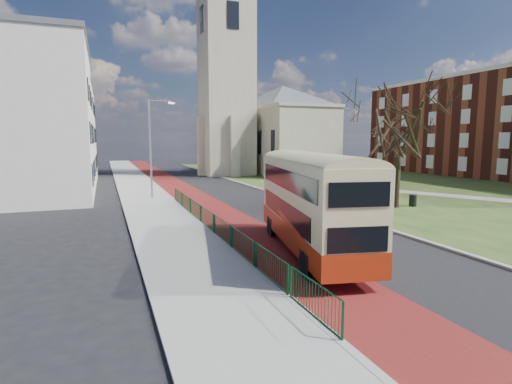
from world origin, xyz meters
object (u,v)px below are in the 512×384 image
bus (311,199)px  streetlamp (152,143)px  winter_tree_far (399,134)px  litter_bin (413,200)px  winter_tree_near (400,116)px

bus → streetlamp: bearing=115.2°
winter_tree_far → litter_bin: winter_tree_far is taller
litter_bin → streetlamp: bearing=148.0°
streetlamp → winter_tree_near: 19.21m
streetlamp → winter_tree_far: 27.40m
winter_tree_near → winter_tree_far: winter_tree_near is taller
streetlamp → winter_tree_far: size_ratio=1.01×
winter_tree_near → litter_bin: bearing=-4.0°
bus → winter_tree_far: bearing=55.0°
bus → winter_tree_near: size_ratio=1.09×
winter_tree_near → litter_bin: 6.20m
streetlamp → bus: streetlamp is taller
bus → winter_tree_far: (22.77, 21.37, 3.15)m
winter_tree_far → litter_bin: (-9.97, -13.46, -5.04)m
bus → winter_tree_far: 31.39m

